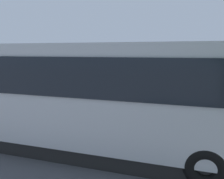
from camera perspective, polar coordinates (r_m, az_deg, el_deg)
The scene contains 11 objects.
ground_plane at distance 11.65m, azimuth 8.12°, elevation -5.47°, with size 80.00×80.00×0.00m, color #4C4C51.
tour_bus at distance 7.10m, azimuth -10.54°, elevation -1.77°, with size 11.21×2.99×3.25m.
spectator_far_left at distance 9.27m, azimuth 8.43°, elevation -2.76°, with size 0.58×0.37×1.76m.
spectator_left at distance 9.54m, azimuth 3.68°, elevation -2.36°, with size 0.58×0.37×1.74m.
spectator_centre at distance 9.71m, azimuth -1.96°, elevation -2.55°, with size 0.57×0.38×1.65m.
spectator_right at distance 10.17m, azimuth -7.62°, elevation -1.85°, with size 0.57×0.32×1.70m.
parked_motorcycle_silver at distance 10.34m, azimuth -14.29°, elevation -4.88°, with size 2.05×0.58×0.99m.
stunt_motorcycle at distance 14.06m, azimuth -2.16°, elevation 1.38°, with size 2.04×0.65×1.63m.
bay_line_a at distance 11.99m, azimuth 23.96°, elevation -5.77°, with size 0.23×4.63×0.01m.
bay_line_b at distance 12.06m, azimuth 11.83°, elevation -5.04°, with size 0.22×4.45×0.01m.
bay_line_c at distance 12.64m, azimuth 0.37°, elevation -4.13°, with size 0.24×4.83×0.01m.
Camera 1 is at (-2.26, 11.01, 3.05)m, focal length 35.66 mm.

